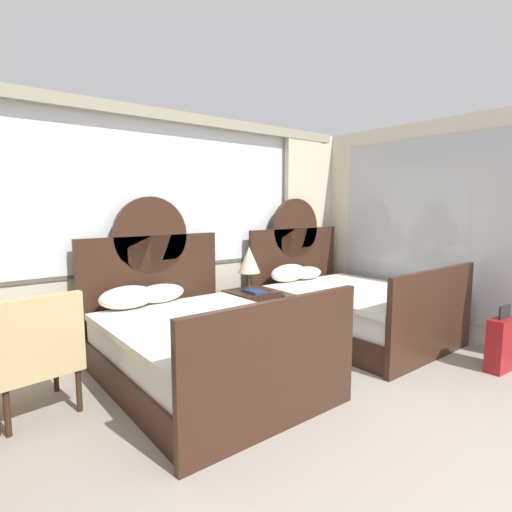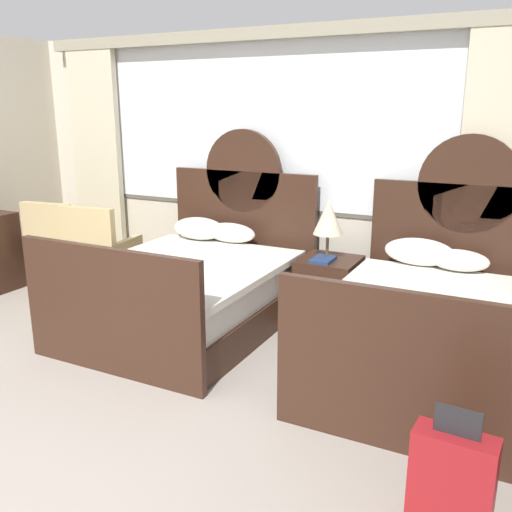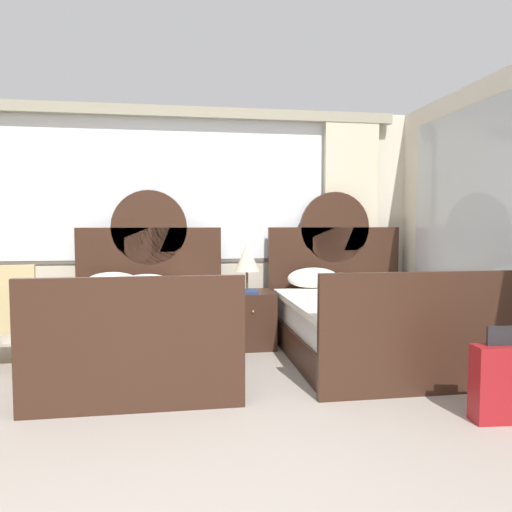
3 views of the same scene
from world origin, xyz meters
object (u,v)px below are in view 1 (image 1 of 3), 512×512
at_px(bed_near_window, 198,344).
at_px(book_on_nightstand, 255,291).
at_px(armchair_by_window_left, 35,352).
at_px(table_lamp_on_nightstand, 249,260).
at_px(bed_near_mirror, 349,307).
at_px(nightstand_between_beds, 251,316).
at_px(suitcase_on_floor, 502,344).

xyz_separation_m(bed_near_window, book_on_nightstand, (1.07, 0.51, 0.26)).
relative_size(bed_near_window, armchair_by_window_left, 2.19).
bearing_deg(table_lamp_on_nightstand, bed_near_mirror, -29.05).
distance_m(bed_near_mirror, nightstand_between_beds, 1.24).
relative_size(table_lamp_on_nightstand, book_on_nightstand, 2.08).
xyz_separation_m(bed_near_mirror, book_on_nightstand, (-1.11, 0.51, 0.27)).
distance_m(nightstand_between_beds, book_on_nightstand, 0.34).
relative_size(bed_near_window, book_on_nightstand, 8.25).
height_order(table_lamp_on_nightstand, suitcase_on_floor, table_lamp_on_nightstand).
bearing_deg(table_lamp_on_nightstand, nightstand_between_beds, -3.25).
relative_size(bed_near_mirror, book_on_nightstand, 8.25).
bearing_deg(book_on_nightstand, armchair_by_window_left, -173.53).
height_order(nightstand_between_beds, suitcase_on_floor, suitcase_on_floor).
height_order(bed_near_window, book_on_nightstand, bed_near_window).
bearing_deg(table_lamp_on_nightstand, armchair_by_window_left, -171.02).
height_order(nightstand_between_beds, table_lamp_on_nightstand, table_lamp_on_nightstand).
bearing_deg(bed_near_window, armchair_by_window_left, 169.58).
xyz_separation_m(bed_near_mirror, nightstand_between_beds, (-1.08, 0.61, -0.05)).
xyz_separation_m(bed_near_window, nightstand_between_beds, (1.09, 0.61, -0.06)).
distance_m(bed_near_mirror, book_on_nightstand, 1.25).
bearing_deg(bed_near_mirror, armchair_by_window_left, 176.03).
xyz_separation_m(bed_near_window, suitcase_on_floor, (2.50, -1.65, -0.09)).
bearing_deg(book_on_nightstand, bed_near_window, -154.63).
bearing_deg(book_on_nightstand, bed_near_mirror, -24.73).
bearing_deg(table_lamp_on_nightstand, suitcase_on_floor, -57.72).
relative_size(bed_near_window, bed_near_mirror, 1.00).
bearing_deg(armchair_by_window_left, bed_near_window, -10.42).
relative_size(nightstand_between_beds, book_on_nightstand, 2.36).
bearing_deg(bed_near_window, bed_near_mirror, -0.06).
distance_m(bed_near_window, armchair_by_window_left, 1.33).
distance_m(bed_near_window, suitcase_on_floor, 3.00).
bearing_deg(book_on_nightstand, table_lamp_on_nightstand, 90.60).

